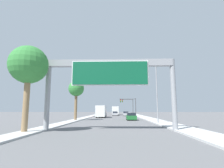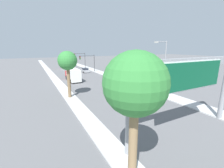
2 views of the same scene
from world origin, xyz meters
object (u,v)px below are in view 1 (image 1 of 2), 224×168
truck_box_primary (115,111)px  palm_tree_background (76,89)px  truck_box_secondary (101,111)px  sign_gantry (110,75)px  car_near_left (126,114)px  traffic_light_near_intersection (130,104)px  palm_tree_foreground (29,66)px  street_lamp_right (155,88)px  car_far_left (115,114)px  car_mid_right (131,117)px  traffic_light_mid_block (129,104)px

truck_box_primary → palm_tree_background: palm_tree_background is taller
truck_box_primary → truck_box_secondary: size_ratio=1.02×
sign_gantry → car_near_left: 41.07m
truck_box_secondary → traffic_light_near_intersection: traffic_light_near_intersection is taller
truck_box_primary → palm_tree_foreground: size_ratio=0.97×
sign_gantry → street_lamp_right: bearing=54.8°
traffic_light_near_intersection → car_far_left: bearing=148.0°
car_near_left → palm_tree_background: (-10.78, -24.64, 5.29)m
car_far_left → car_mid_right: size_ratio=1.08×
traffic_light_mid_block → palm_tree_foreground: size_ratio=0.77×
truck_box_secondary → truck_box_primary: bearing=81.0°
traffic_light_mid_block → street_lamp_right: (1.21, -40.83, 1.17)m
palm_tree_foreground → street_lamp_right: bearing=38.5°
truck_box_primary → truck_box_secondary: (-3.50, -22.09, -0.07)m
sign_gantry → truck_box_secondary: bearing=96.9°
car_mid_right → traffic_light_near_intersection: bearing=86.3°
truck_box_secondary → street_lamp_right: (10.05, -19.52, 3.81)m
sign_gantry → traffic_light_near_intersection: (4.92, 40.11, -1.62)m
sign_gantry → truck_box_primary: 51.04m
sign_gantry → palm_tree_background: bearing=114.5°
car_mid_right → traffic_light_mid_block: size_ratio=0.70×
truck_box_secondary → palm_tree_foreground: size_ratio=0.95×
traffic_light_near_intersection → street_lamp_right: (1.63, -30.83, 1.37)m
truck_box_primary → traffic_light_near_intersection: traffic_light_near_intersection is taller
traffic_light_near_intersection → palm_tree_background: (-12.20, -24.12, 1.97)m
traffic_light_near_intersection → car_near_left: bearing=160.0°
truck_box_primary → car_near_left: bearing=-71.2°
car_near_left → traffic_light_near_intersection: traffic_light_near_intersection is taller
car_far_left → truck_box_secondary: truck_box_secondary is taller
sign_gantry → traffic_light_near_intersection: bearing=83.0°
car_mid_right → traffic_light_mid_block: 32.46m
car_far_left → traffic_light_mid_block: bearing=52.4°
palm_tree_foreground → street_lamp_right: street_lamp_right is taller
car_far_left → car_mid_right: car_mid_right is taller
palm_tree_foreground → sign_gantry: bearing=14.5°
traffic_light_mid_block → street_lamp_right: size_ratio=0.68×
car_near_left → sign_gantry: bearing=-94.9°
sign_gantry → truck_box_primary: (0.00, 50.88, -3.99)m
truck_box_primary → traffic_light_mid_block: traffic_light_mid_block is taller
sign_gantry → car_mid_right: size_ratio=3.07×
sign_gantry → car_mid_right: (3.50, 17.89, -4.94)m
traffic_light_mid_block → palm_tree_background: size_ratio=0.81×
sign_gantry → palm_tree_foreground: palm_tree_foreground is taller
traffic_light_near_intersection → palm_tree_foreground: size_ratio=0.72×
traffic_light_near_intersection → palm_tree_background: palm_tree_background is taller
car_far_left → street_lamp_right: (6.55, -33.90, 4.70)m
car_mid_right → palm_tree_foreground: bearing=-119.1°
traffic_light_near_intersection → palm_tree_foreground: 43.93m
car_mid_right → palm_tree_background: bearing=-170.0°
car_far_left → car_near_left: (3.50, -2.56, 0.01)m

